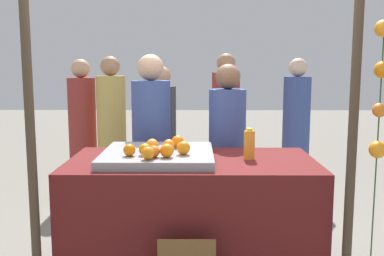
{
  "coord_description": "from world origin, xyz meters",
  "views": [
    {
      "loc": [
        0.03,
        -3.07,
        1.55
      ],
      "look_at": [
        0.0,
        0.15,
        1.09
      ],
      "focal_mm": 41.96,
      "sensor_mm": 36.0,
      "label": 1
    }
  ],
  "objects": [
    {
      "name": "juice_bottle",
      "position": [
        0.4,
        0.01,
        0.99
      ],
      "size": [
        0.08,
        0.08,
        0.22
      ],
      "color": "orange",
      "rests_on": "stall_counter"
    },
    {
      "name": "crowd_person_3",
      "position": [
        1.24,
        2.29,
        0.75
      ],
      "size": [
        0.32,
        0.32,
        1.62
      ],
      "color": "#384C8C",
      "rests_on": "ground_plane"
    },
    {
      "name": "garland_strand_right",
      "position": [
        1.08,
        -0.52,
        1.48
      ],
      "size": [
        0.11,
        0.11,
        2.08
      ],
      "color": "#2D4C23",
      "rests_on": "ground_plane"
    },
    {
      "name": "orange_1",
      "position": [
        -0.31,
        -0.16,
        0.99
      ],
      "size": [
        0.08,
        0.08,
        0.08
      ],
      "primitive_type": "sphere",
      "color": "orange",
      "rests_on": "orange_tray"
    },
    {
      "name": "orange_0",
      "position": [
        -0.28,
        -0.29,
        0.99
      ],
      "size": [
        0.08,
        0.08,
        0.08
      ],
      "primitive_type": "sphere",
      "color": "orange",
      "rests_on": "orange_tray"
    },
    {
      "name": "crowd_person_4",
      "position": [
        -0.94,
        2.01,
        0.76
      ],
      "size": [
        0.33,
        0.33,
        1.64
      ],
      "color": "tan",
      "rests_on": "ground_plane"
    },
    {
      "name": "orange_tray",
      "position": [
        -0.24,
        -0.01,
        0.92
      ],
      "size": [
        0.76,
        0.75,
        0.06
      ],
      "primitive_type": "cube",
      "color": "gray",
      "rests_on": "stall_counter"
    },
    {
      "name": "canopy_post_right",
      "position": [
        0.94,
        -0.49,
        1.13
      ],
      "size": [
        0.06,
        0.06,
        2.25
      ],
      "primitive_type": "cylinder",
      "color": "#473828",
      "rests_on": "ground_plane"
    },
    {
      "name": "orange_3",
      "position": [
        -0.06,
        -0.13,
        1.0
      ],
      "size": [
        0.09,
        0.09,
        0.09
      ],
      "primitive_type": "sphere",
      "color": "orange",
      "rests_on": "orange_tray"
    },
    {
      "name": "vendor_right",
      "position": [
        0.29,
        0.67,
        0.72
      ],
      "size": [
        0.31,
        0.31,
        1.55
      ],
      "color": "#384C8C",
      "rests_on": "ground_plane"
    },
    {
      "name": "orange_6",
      "position": [
        -0.41,
        -0.18,
        0.99
      ],
      "size": [
        0.08,
        0.08,
        0.08
      ],
      "primitive_type": "sphere",
      "color": "orange",
      "rests_on": "orange_tray"
    },
    {
      "name": "orange_4",
      "position": [
        -0.16,
        -0.22,
        1.0
      ],
      "size": [
        0.09,
        0.09,
        0.09
      ],
      "primitive_type": "sphere",
      "color": "orange",
      "rests_on": "orange_tray"
    },
    {
      "name": "orange_2",
      "position": [
        -0.24,
        -0.22,
        0.99
      ],
      "size": [
        0.08,
        0.08,
        0.08
      ],
      "primitive_type": "sphere",
      "color": "orange",
      "rests_on": "orange_tray"
    },
    {
      "name": "vendor_left",
      "position": [
        -0.35,
        0.71,
        0.76
      ],
      "size": [
        0.33,
        0.33,
        1.63
      ],
      "color": "#384C8C",
      "rests_on": "ground_plane"
    },
    {
      "name": "crowd_person_0",
      "position": [
        0.39,
        2.35,
        0.78
      ],
      "size": [
        0.34,
        0.34,
        1.68
      ],
      "color": "maroon",
      "rests_on": "ground_plane"
    },
    {
      "name": "orange_5",
      "position": [
        -0.28,
        -0.0,
        0.99
      ],
      "size": [
        0.09,
        0.09,
        0.09
      ],
      "primitive_type": "sphere",
      "color": "orange",
      "rests_on": "orange_tray"
    },
    {
      "name": "crowd_person_2",
      "position": [
        -0.33,
        1.5,
        0.71
      ],
      "size": [
        0.31,
        0.31,
        1.53
      ],
      "color": "#333338",
      "rests_on": "ground_plane"
    },
    {
      "name": "orange_8",
      "position": [
        -0.16,
        0.02,
        0.99
      ],
      "size": [
        0.08,
        0.08,
        0.08
      ],
      "primitive_type": "sphere",
      "color": "orange",
      "rests_on": "orange_tray"
    },
    {
      "name": "crowd_person_1",
      "position": [
        -1.31,
        2.17,
        0.75
      ],
      "size": [
        0.32,
        0.32,
        1.61
      ],
      "color": "maroon",
      "rests_on": "ground_plane"
    },
    {
      "name": "canopy_post_left",
      "position": [
        -0.94,
        -0.49,
        1.13
      ],
      "size": [
        0.06,
        0.06,
        2.25
      ],
      "primitive_type": "cylinder",
      "color": "#473828",
      "rests_on": "ground_plane"
    },
    {
      "name": "orange_7",
      "position": [
        -0.1,
        0.12,
        0.99
      ],
      "size": [
        0.09,
        0.09,
        0.09
      ],
      "primitive_type": "sphere",
      "color": "orange",
      "rests_on": "orange_tray"
    },
    {
      "name": "stall_counter",
      "position": [
        0.0,
        0.0,
        0.45
      ],
      "size": [
        1.72,
        0.9,
        0.89
      ],
      "primitive_type": "cube",
      "color": "#5B1919",
      "rests_on": "ground_plane"
    }
  ]
}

